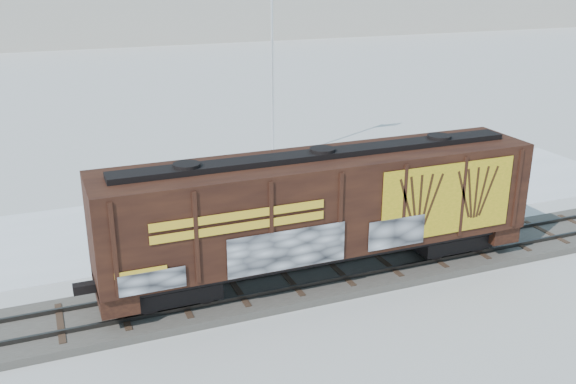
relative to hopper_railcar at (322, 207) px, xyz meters
name	(u,v)px	position (x,y,z in m)	size (l,w,h in m)	color
ground	(338,278)	(0.75, 0.01, -2.99)	(500.00, 500.00, 0.00)	white
rail_track	(338,274)	(0.75, 0.01, -2.85)	(50.00, 3.40, 0.43)	#59544C
parking_strip	(269,211)	(0.75, 7.51, -2.98)	(40.00, 8.00, 0.03)	white
hopper_railcar	(322,207)	(0.00, 0.00, 0.00)	(16.08, 3.06, 4.64)	black
flagpole	(274,95)	(3.94, 15.18, 1.03)	(2.30, 0.90, 10.98)	silver
car_silver	(186,219)	(-3.66, 5.90, -2.14)	(1.94, 4.83, 1.64)	#A0A2A6
car_white	(310,200)	(2.28, 6.18, -2.17)	(1.68, 4.81, 1.58)	silver
car_dark	(326,185)	(4.13, 8.28, -2.34)	(1.75, 4.30, 1.25)	black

